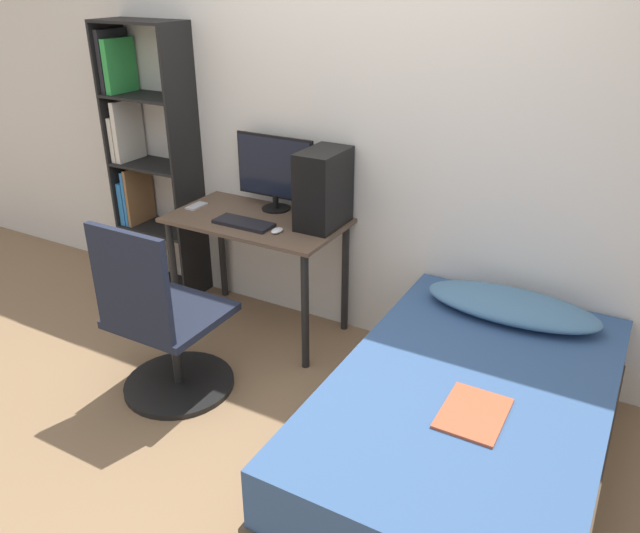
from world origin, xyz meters
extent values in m
plane|color=#846647|center=(0.00, 0.00, 0.00)|extent=(14.00, 14.00, 0.00)
cube|color=silver|center=(0.00, 1.37, 1.25)|extent=(8.00, 0.05, 2.50)
cube|color=brown|center=(-0.52, 1.05, 0.73)|extent=(1.04, 0.58, 0.02)
cylinder|color=black|center=(-0.99, 0.81, 0.36)|extent=(0.04, 0.04, 0.72)
cylinder|color=black|center=(-0.05, 0.81, 0.36)|extent=(0.04, 0.04, 0.72)
cylinder|color=black|center=(-0.99, 1.30, 0.36)|extent=(0.04, 0.04, 0.72)
cylinder|color=black|center=(-0.05, 1.30, 0.36)|extent=(0.04, 0.04, 0.72)
cube|color=black|center=(-1.71, 1.20, 0.90)|extent=(0.02, 0.29, 1.80)
cube|color=black|center=(-1.15, 1.20, 0.90)|extent=(0.02, 0.29, 1.80)
cube|color=black|center=(-1.43, 1.20, 0.01)|extent=(0.54, 0.29, 0.02)
cube|color=black|center=(-1.43, 1.20, 0.45)|extent=(0.54, 0.29, 0.02)
cube|color=black|center=(-1.43, 1.20, 0.90)|extent=(0.54, 0.29, 0.02)
cube|color=black|center=(-1.43, 1.20, 1.34)|extent=(0.54, 0.29, 0.02)
cube|color=black|center=(-1.43, 1.20, 1.79)|extent=(0.54, 0.29, 0.02)
cube|color=teal|center=(-1.67, 1.20, 0.21)|extent=(0.04, 0.25, 0.38)
cube|color=red|center=(-1.62, 1.20, 0.22)|extent=(0.04, 0.25, 0.40)
cube|color=orange|center=(-1.57, 1.20, 0.22)|extent=(0.03, 0.25, 0.40)
cube|color=#2870B7|center=(-1.67, 1.20, 0.61)|extent=(0.04, 0.25, 0.30)
cube|color=#2870B7|center=(-1.63, 1.20, 0.65)|extent=(0.02, 0.25, 0.38)
cube|color=brown|center=(-1.60, 1.20, 0.66)|extent=(0.02, 0.25, 0.40)
cube|color=beige|center=(-1.67, 1.20, 1.05)|extent=(0.03, 0.25, 0.29)
cube|color=beige|center=(-1.63, 1.20, 1.11)|extent=(0.04, 0.25, 0.40)
cube|color=black|center=(-1.67, 1.20, 1.54)|extent=(0.03, 0.25, 0.38)
cube|color=green|center=(-1.62, 1.20, 1.52)|extent=(0.04, 0.25, 0.33)
cylinder|color=black|center=(-0.56, 0.31, 0.01)|extent=(0.59, 0.59, 0.03)
cylinder|color=black|center=(-0.56, 0.31, 0.23)|extent=(0.05, 0.05, 0.40)
cube|color=black|center=(-0.56, 0.31, 0.45)|extent=(0.52, 0.52, 0.04)
cube|color=black|center=(-0.56, 0.07, 0.74)|extent=(0.47, 0.04, 0.54)
cube|color=#4C3D2D|center=(0.99, 0.43, 0.11)|extent=(1.13, 1.82, 0.22)
cube|color=#33517F|center=(0.99, 0.43, 0.36)|extent=(1.10, 1.79, 0.27)
ellipsoid|color=teal|center=(0.99, 1.09, 0.55)|extent=(0.86, 0.36, 0.11)
cube|color=#B24C2D|center=(1.06, 0.23, 0.50)|extent=(0.24, 0.32, 0.01)
cylinder|color=black|center=(-0.51, 1.25, 0.74)|extent=(0.17, 0.17, 0.01)
cylinder|color=black|center=(-0.51, 1.25, 0.79)|extent=(0.04, 0.04, 0.08)
cube|color=black|center=(-0.51, 1.25, 1.00)|extent=(0.52, 0.01, 0.38)
cube|color=black|center=(-0.51, 1.24, 1.00)|extent=(0.50, 0.01, 0.35)
cube|color=black|center=(-0.53, 0.94, 0.75)|extent=(0.36, 0.14, 0.02)
cube|color=black|center=(-0.12, 1.15, 0.96)|extent=(0.21, 0.34, 0.44)
ellipsoid|color=silver|center=(-0.30, 0.94, 0.75)|extent=(0.06, 0.09, 0.02)
cube|color=#B7B7BC|center=(-0.96, 1.04, 0.74)|extent=(0.07, 0.14, 0.01)
camera|label=1|loc=(1.49, -1.76, 2.07)|focal=35.00mm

